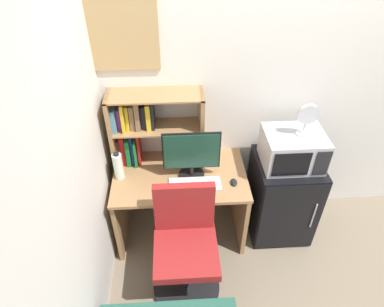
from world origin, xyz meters
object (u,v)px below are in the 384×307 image
object	(u,v)px
monitor	(191,154)
mini_fridge	(282,196)
hutch_bookshelf	(143,126)
microwave	(293,149)
desk_chair	(186,251)
keyboard	(195,185)
water_bottle	(118,166)
desk_fan	(307,118)
wall_corkboard	(108,36)
computer_mouse	(234,182)

from	to	relation	value
monitor	mini_fridge	distance (m)	0.99
hutch_bookshelf	mini_fridge	bearing A→B (deg)	-9.58
microwave	desk_chair	bearing A→B (deg)	-148.75
hutch_bookshelf	keyboard	xyz separation A→B (m)	(0.40, -0.35, -0.35)
keyboard	hutch_bookshelf	bearing A→B (deg)	139.11
water_bottle	desk_chair	distance (m)	0.85
microwave	desk_chair	xyz separation A→B (m)	(-0.90, -0.54, -0.52)
water_bottle	mini_fridge	bearing A→B (deg)	0.32
desk_fan	wall_corkboard	distance (m)	1.57
monitor	microwave	xyz separation A→B (m)	(0.82, 0.03, -0.01)
water_bottle	microwave	bearing A→B (deg)	0.44
desk_chair	hutch_bookshelf	bearing A→B (deg)	112.16
monitor	computer_mouse	size ratio (longest dim) A/B	5.39
desk_chair	wall_corkboard	world-z (taller)	wall_corkboard
mini_fridge	microwave	size ratio (longest dim) A/B	1.69
computer_mouse	desk_fan	world-z (taller)	desk_fan
desk_fan	wall_corkboard	bearing A→B (deg)	167.81
monitor	water_bottle	size ratio (longest dim) A/B	1.79
water_bottle	wall_corkboard	bearing A→B (deg)	85.97
keyboard	microwave	bearing A→B (deg)	10.37
mini_fridge	desk_fan	world-z (taller)	desk_fan
monitor	keyboard	size ratio (longest dim) A/B	1.10
hutch_bookshelf	desk_fan	distance (m)	1.28
hutch_bookshelf	computer_mouse	distance (m)	0.86
computer_mouse	desk_chair	bearing A→B (deg)	-135.75
mini_fridge	desk_chair	size ratio (longest dim) A/B	0.83
desk_fan	monitor	bearing A→B (deg)	-178.67
keyboard	desk_fan	world-z (taller)	desk_fan
keyboard	desk_chair	world-z (taller)	desk_chair
keyboard	desk_fan	bearing A→B (deg)	9.39
wall_corkboard	water_bottle	bearing A→B (deg)	-94.03
hutch_bookshelf	wall_corkboard	xyz separation A→B (m)	(-0.19, 0.11, 0.70)
microwave	desk_fan	xyz separation A→B (m)	(0.05, -0.01, 0.30)
wall_corkboard	hutch_bookshelf	bearing A→B (deg)	-29.47
keyboard	mini_fridge	bearing A→B (deg)	10.16
mini_fridge	desk_fan	distance (m)	0.85
hutch_bookshelf	keyboard	world-z (taller)	hutch_bookshelf
wall_corkboard	monitor	bearing A→B (deg)	-30.31
keyboard	wall_corkboard	xyz separation A→B (m)	(-0.59, 0.45, 1.05)
keyboard	computer_mouse	distance (m)	0.32
mini_fridge	microwave	bearing A→B (deg)	89.86
hutch_bookshelf	computer_mouse	xyz separation A→B (m)	(0.71, -0.34, -0.34)
desk_fan	desk_chair	xyz separation A→B (m)	(-0.95, -0.54, -0.82)
water_bottle	wall_corkboard	size ratio (longest dim) A/B	0.36
monitor	keyboard	world-z (taller)	monitor
water_bottle	wall_corkboard	distance (m)	0.99
computer_mouse	wall_corkboard	world-z (taller)	wall_corkboard
water_bottle	desk_fan	distance (m)	1.51
wall_corkboard	desk_chair	bearing A→B (deg)	-60.02
mini_fridge	wall_corkboard	size ratio (longest dim) A/B	1.13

